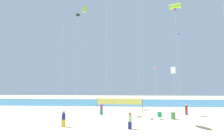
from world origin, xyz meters
The scene contains 16 objects.
ground_plane centered at (0.00, 0.00, 0.00)m, with size 120.00×120.00×0.00m, color beige.
ocean_band centered at (0.00, 29.05, 0.00)m, with size 120.00×20.00×0.01m, color teal.
beachgoer_navy_shirt centered at (-5.36, 1.11, 0.86)m, with size 0.37×0.37×1.61m.
beachgoer_sage_shirt centered at (1.40, 0.53, 0.86)m, with size 0.37×0.37×1.61m.
beachgoer_plum_shirt centered at (-2.42, 8.98, 0.90)m, with size 0.38×0.38×1.68m.
beachgoer_maroon_shirt centered at (9.87, 9.52, 0.83)m, with size 0.36×0.36×1.55m.
folding_beach_chair centered at (5.34, 5.85, 0.47)m, with size 0.52×0.65×0.89m.
trash_barrel centered at (7.00, 6.01, 0.43)m, with size 0.57×0.57×0.86m, color #3F7F4C.
volleyball_net centered at (0.14, 11.07, 1.63)m, with size 7.20×0.75×2.40m.
beach_handbag centered at (4.25, 5.19, 0.13)m, with size 0.32×0.16×0.25m, color #99B28C.
kite_magenta_diamond centered at (6.31, 13.91, 7.14)m, with size 0.65×0.65×7.45m.
kite_black_diamond centered at (-6.25, 9.29, 14.99)m, with size 0.78×0.79×15.46m.
kite_blue_diamond centered at (10.73, 14.57, 13.15)m, with size 0.73×0.74×13.62m.
kite_lime_tube centered at (7.95, 6.79, 14.98)m, with size 1.63×1.18×15.39m.
kite_lime_box centered at (-6.89, 16.58, 19.43)m, with size 0.85×0.85×20.04m.
kite_white_box centered at (8.06, 8.96, 6.43)m, with size 0.81×0.81×6.91m.
Camera 1 is at (0.79, -16.94, 4.17)m, focal length 28.21 mm.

